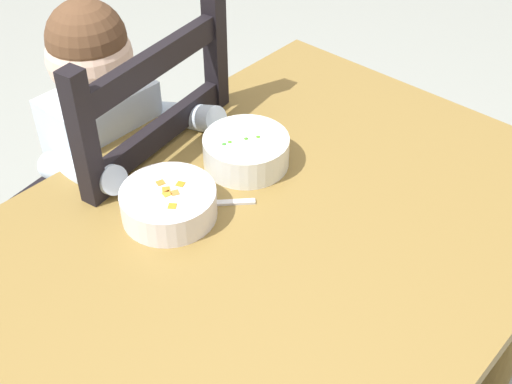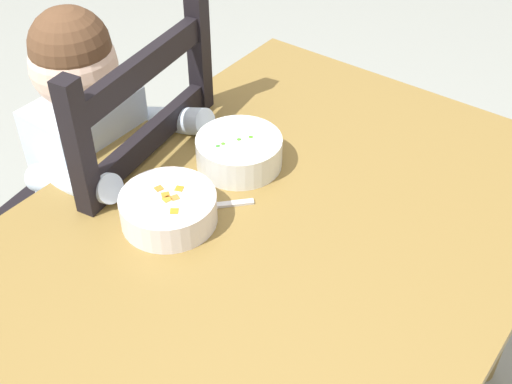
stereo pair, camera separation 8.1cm
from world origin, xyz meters
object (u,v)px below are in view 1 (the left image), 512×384
Objects in this scene: bowl_of_peas at (246,150)px; spoon at (203,203)px; dining_table at (277,270)px; child_figure at (114,152)px; bowl_of_carrots at (169,203)px; dining_chair at (125,210)px.

spoon is (-0.14, -0.02, -0.03)m from bowl_of_peas.
child_figure reaches higher than dining_table.
dining_table is 6.63× the size of bowl_of_carrots.
bowl_of_peas is (0.09, 0.16, 0.15)m from dining_table.
dining_table is at bearing -120.26° from bowl_of_peas.
spoon is at bearing -97.60° from child_figure.
dining_chair is at bearing 89.98° from dining_table.
dining_table is 0.45m from child_figure.
dining_chair is at bearing 44.57° from child_figure.
child_figure is at bearing 108.95° from bowl_of_peas.
bowl_of_carrots reaches higher than spoon.
dining_chair is at bearing 81.25° from spoon.
dining_chair reaches higher than spoon.
bowl_of_carrots is (-0.11, 0.16, 0.14)m from dining_table.
spoon is at bearing 110.22° from dining_table.
bowl_of_carrots is (-0.10, -0.29, 0.09)m from child_figure.
bowl_of_peas is 0.20m from bowl_of_carrots.
spoon is (-0.05, -0.32, 0.24)m from dining_chair.
child_figure is 0.32m from bowl_of_carrots.
dining_chair is 0.41m from bowl_of_carrots.
bowl_of_peas is (0.09, -0.30, 0.27)m from dining_chair.
child_figure is 5.84× the size of bowl_of_carrots.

